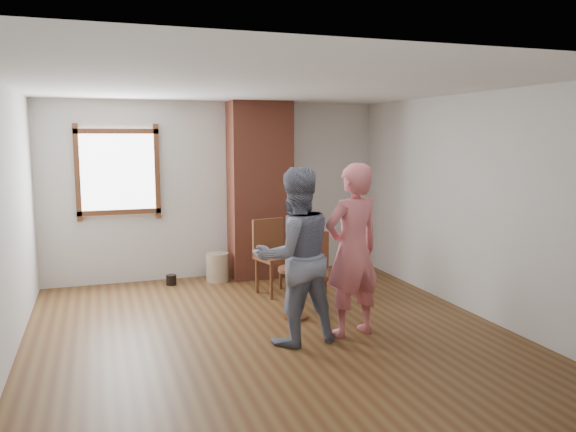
# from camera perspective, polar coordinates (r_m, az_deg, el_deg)

# --- Properties ---
(ground) EXTENTS (5.50, 5.50, 0.00)m
(ground) POSITION_cam_1_polar(r_m,az_deg,el_deg) (6.10, -1.72, -11.97)
(ground) COLOR brown
(ground) RESTS_ON ground
(room_shell) EXTENTS (5.04, 5.52, 2.62)m
(room_shell) POSITION_cam_1_polar(r_m,az_deg,el_deg) (6.31, -3.91, 5.49)
(room_shell) COLOR silver
(room_shell) RESTS_ON ground
(brick_chimney) EXTENTS (0.90, 0.50, 2.60)m
(brick_chimney) POSITION_cam_1_polar(r_m,az_deg,el_deg) (8.34, -2.87, 2.62)
(brick_chimney) COLOR #A9533C
(brick_chimney) RESTS_ON ground
(stoneware_crock) EXTENTS (0.43, 0.43, 0.42)m
(stoneware_crock) POSITION_cam_1_polar(r_m,az_deg,el_deg) (8.26, -7.19, -5.16)
(stoneware_crock) COLOR tan
(stoneware_crock) RESTS_ON ground
(dark_pot) EXTENTS (0.18, 0.18, 0.14)m
(dark_pot) POSITION_cam_1_polar(r_m,az_deg,el_deg) (8.19, -11.77, -6.37)
(dark_pot) COLOR black
(dark_pot) RESTS_ON ground
(dining_chair_left) EXTENTS (0.56, 0.56, 1.00)m
(dining_chair_left) POSITION_cam_1_polar(r_m,az_deg,el_deg) (7.52, -1.55, -3.69)
(dining_chair_left) COLOR brown
(dining_chair_left) RESTS_ON ground
(dining_chair_right) EXTENTS (0.59, 0.59, 0.96)m
(dining_chair_right) POSITION_cam_1_polar(r_m,az_deg,el_deg) (6.72, 2.23, -5.29)
(dining_chair_right) COLOR brown
(dining_chair_right) RESTS_ON ground
(side_table) EXTENTS (0.40, 0.40, 0.60)m
(side_table) POSITION_cam_1_polar(r_m,az_deg,el_deg) (6.51, 0.74, -6.95)
(side_table) COLOR brown
(side_table) RESTS_ON ground
(cake_plate) EXTENTS (0.18, 0.18, 0.01)m
(cake_plate) POSITION_cam_1_polar(r_m,az_deg,el_deg) (6.46, 0.75, -5.23)
(cake_plate) COLOR white
(cake_plate) RESTS_ON side_table
(cake_slice) EXTENTS (0.08, 0.07, 0.06)m
(cake_slice) POSITION_cam_1_polar(r_m,az_deg,el_deg) (6.46, 0.83, -4.93)
(cake_slice) COLOR white
(cake_slice) RESTS_ON cake_plate
(man) EXTENTS (0.94, 0.77, 1.79)m
(man) POSITION_cam_1_polar(r_m,az_deg,el_deg) (5.66, 0.71, -4.11)
(man) COLOR black
(man) RESTS_ON ground
(person_pink) EXTENTS (0.74, 0.57, 1.83)m
(person_pink) POSITION_cam_1_polar(r_m,az_deg,el_deg) (5.90, 6.57, -3.49)
(person_pink) COLOR #DC6E75
(person_pink) RESTS_ON ground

